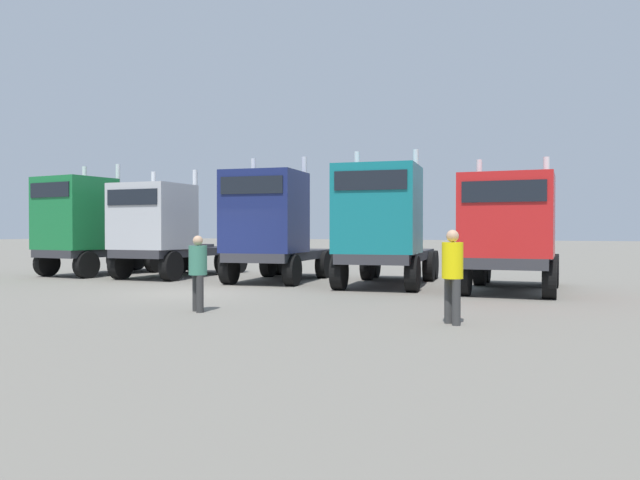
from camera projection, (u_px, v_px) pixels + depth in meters
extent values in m
plane|color=slate|center=(193.00, 293.00, 17.79)|extent=(200.00, 200.00, 0.00)
cube|color=#333338|center=(112.00, 252.00, 25.63)|extent=(2.53, 6.02, 0.30)
cube|color=#197238|center=(75.00, 214.00, 24.00)|extent=(2.52, 2.39, 2.76)
cube|color=black|center=(49.00, 190.00, 22.98)|extent=(2.10, 0.16, 0.55)
cylinder|color=silver|center=(118.00, 207.00, 24.66)|extent=(0.19, 0.19, 3.36)
cylinder|color=silver|center=(85.00, 207.00, 25.57)|extent=(0.19, 0.19, 3.36)
cylinder|color=#333338|center=(135.00, 246.00, 26.77)|extent=(1.16, 1.16, 0.12)
cylinder|color=black|center=(86.00, 265.00, 23.13)|extent=(0.41, 1.02, 1.00)
cylinder|color=black|center=(47.00, 263.00, 24.18)|extent=(0.41, 1.02, 1.00)
cylinder|color=black|center=(155.00, 261.00, 26.30)|extent=(0.41, 1.02, 1.00)
cylinder|color=black|center=(118.00, 260.00, 27.35)|extent=(0.41, 1.02, 1.00)
cylinder|color=black|center=(173.00, 260.00, 27.26)|extent=(0.41, 1.02, 1.00)
cylinder|color=black|center=(136.00, 259.00, 28.31)|extent=(0.41, 1.02, 1.00)
cube|color=#333338|center=(182.00, 252.00, 24.28)|extent=(2.52, 6.02, 0.30)
cube|color=#B7BABF|center=(153.00, 217.00, 22.58)|extent=(2.52, 2.41, 2.36)
cube|color=black|center=(132.00, 197.00, 21.50)|extent=(2.10, 0.16, 0.55)
cylinder|color=silver|center=(195.00, 209.00, 23.42)|extent=(0.19, 0.19, 2.96)
cylinder|color=silver|center=(154.00, 210.00, 24.13)|extent=(0.19, 0.19, 2.96)
cylinder|color=#333338|center=(201.00, 246.00, 25.48)|extent=(1.16, 1.16, 0.12)
cylinder|color=black|center=(171.00, 266.00, 21.79)|extent=(0.41, 1.07, 1.05)
cylinder|color=black|center=(121.00, 265.00, 22.61)|extent=(0.41, 1.07, 1.05)
cylinder|color=black|center=(225.00, 261.00, 25.13)|extent=(0.41, 1.07, 1.05)
cylinder|color=black|center=(179.00, 260.00, 25.96)|extent=(0.41, 1.07, 1.05)
cylinder|color=black|center=(238.00, 260.00, 26.15)|extent=(0.41, 1.07, 1.05)
cylinder|color=black|center=(194.00, 259.00, 26.98)|extent=(0.41, 1.07, 1.05)
cube|color=#333338|center=(284.00, 255.00, 22.31)|extent=(3.01, 6.04, 0.30)
cube|color=navy|center=(265.00, 212.00, 20.59)|extent=(2.70, 2.57, 2.68)
cube|color=black|center=(251.00, 185.00, 19.49)|extent=(2.08, 0.34, 0.55)
cylinder|color=silver|center=(304.00, 204.00, 21.53)|extent=(0.20, 0.20, 3.28)
cylinder|color=silver|center=(254.00, 205.00, 22.08)|extent=(0.20, 0.20, 3.28)
cylinder|color=#333338|center=(295.00, 248.00, 23.52)|extent=(1.25, 1.25, 0.12)
cylinder|color=black|center=(292.00, 270.00, 19.90)|extent=(0.49, 1.04, 1.00)
cylinder|color=black|center=(229.00, 269.00, 20.54)|extent=(0.49, 1.04, 1.00)
cylinder|color=black|center=(323.00, 265.00, 23.23)|extent=(0.49, 1.04, 1.00)
cylinder|color=black|center=(268.00, 264.00, 23.87)|extent=(0.49, 1.04, 1.00)
cylinder|color=black|center=(331.00, 263.00, 24.28)|extent=(0.49, 1.04, 1.00)
cylinder|color=black|center=(278.00, 262.00, 24.92)|extent=(0.49, 1.04, 1.00)
cube|color=#333338|center=(390.00, 256.00, 20.61)|extent=(3.11, 6.52, 0.30)
cube|color=#14727A|center=(378.00, 209.00, 18.65)|extent=(2.70, 2.55, 2.63)
cube|color=black|center=(370.00, 180.00, 17.56)|extent=(2.08, 0.35, 0.55)
cylinder|color=silver|center=(416.00, 201.00, 19.58)|extent=(0.20, 0.20, 3.23)
cylinder|color=silver|center=(357.00, 202.00, 20.12)|extent=(0.20, 0.20, 3.23)
cylinder|color=#333338|center=(397.00, 248.00, 21.92)|extent=(1.25, 1.25, 0.12)
cylinder|color=black|center=(413.00, 274.00, 17.97)|extent=(0.50, 1.09, 1.05)
cylinder|color=black|center=(339.00, 272.00, 18.60)|extent=(0.50, 1.09, 1.05)
cylinder|color=black|center=(429.00, 266.00, 21.76)|extent=(0.50, 1.09, 1.05)
cylinder|color=black|center=(367.00, 265.00, 22.40)|extent=(0.50, 1.09, 1.05)
cylinder|color=black|center=(433.00, 265.00, 22.82)|extent=(0.50, 1.09, 1.05)
cylinder|color=black|center=(374.00, 264.00, 23.45)|extent=(0.50, 1.09, 1.05)
cube|color=#333338|center=(512.00, 259.00, 18.56)|extent=(2.55, 5.88, 0.30)
cube|color=red|center=(508.00, 216.00, 17.03)|extent=(2.55, 2.65, 2.24)
cube|color=black|center=(503.00, 191.00, 15.84)|extent=(2.10, 0.17, 0.55)
cylinder|color=silver|center=(546.00, 206.00, 17.98)|extent=(0.19, 0.19, 2.84)
cylinder|color=silver|center=(479.00, 207.00, 18.68)|extent=(0.19, 0.19, 2.84)
cylinder|color=#333338|center=(516.00, 251.00, 19.73)|extent=(1.17, 1.17, 0.12)
cylinder|color=black|center=(550.00, 280.00, 16.14)|extent=(0.41, 1.04, 1.02)
cylinder|color=black|center=(464.00, 277.00, 16.95)|extent=(0.41, 1.04, 1.02)
cylinder|color=black|center=(552.00, 271.00, 19.34)|extent=(0.41, 1.04, 1.02)
cylinder|color=black|center=(480.00, 270.00, 20.15)|extent=(0.41, 1.04, 1.02)
cylinder|color=black|center=(553.00, 269.00, 20.36)|extent=(0.41, 1.04, 1.02)
cylinder|color=black|center=(484.00, 268.00, 21.18)|extent=(0.41, 1.04, 1.02)
cylinder|color=#363636|center=(448.00, 301.00, 11.92)|extent=(0.23, 0.23, 0.87)
cylinder|color=#363636|center=(456.00, 302.00, 11.65)|extent=(0.23, 0.23, 0.87)
cylinder|color=yellow|center=(452.00, 260.00, 11.77)|extent=(0.57, 0.57, 0.69)
sphere|color=tan|center=(453.00, 236.00, 11.77)|extent=(0.24, 0.24, 0.24)
cylinder|color=#303030|center=(196.00, 293.00, 13.73)|extent=(0.22, 0.22, 0.81)
cylinder|color=#303030|center=(200.00, 294.00, 13.49)|extent=(0.22, 0.22, 0.81)
cylinder|color=#3A7D63|center=(198.00, 260.00, 13.60)|extent=(0.56, 0.56, 0.64)
sphere|color=tan|center=(198.00, 241.00, 13.59)|extent=(0.22, 0.22, 0.22)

